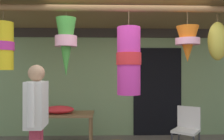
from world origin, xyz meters
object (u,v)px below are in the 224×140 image
(display_table, at_px, (63,117))
(shopper_by_bananas, at_px, (36,116))
(flower_heap_on_table, at_px, (60,110))
(folding_chair, at_px, (187,126))

(display_table, height_order, shopper_by_bananas, shopper_by_bananas)
(display_table, relative_size, shopper_by_bananas, 0.76)
(display_table, bearing_deg, shopper_by_bananas, -91.82)
(shopper_by_bananas, bearing_deg, flower_heap_on_table, 90.29)
(display_table, height_order, folding_chair, folding_chair)
(flower_heap_on_table, xyz_separation_m, shopper_by_bananas, (0.01, -1.60, 0.18))
(display_table, xyz_separation_m, shopper_by_bananas, (-0.05, -1.64, 0.33))
(flower_heap_on_table, bearing_deg, folding_chair, -12.38)
(display_table, relative_size, folding_chair, 1.40)
(display_table, bearing_deg, folding_chair, -13.62)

